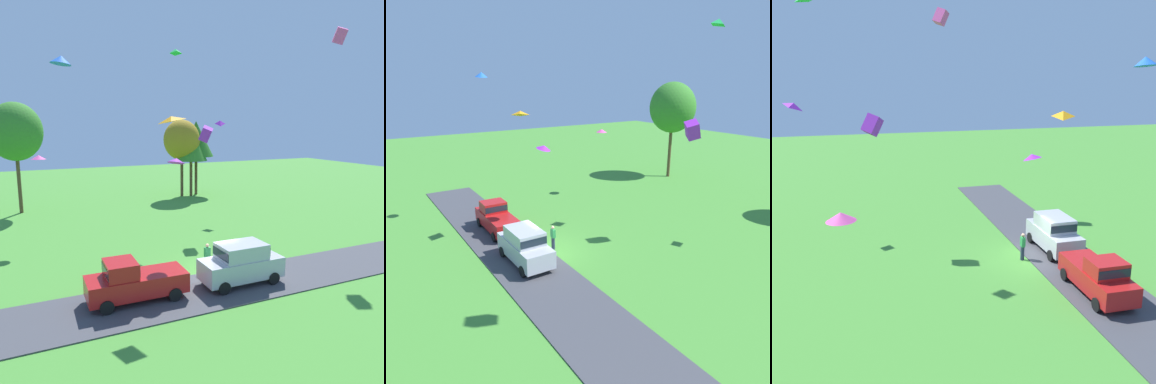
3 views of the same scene
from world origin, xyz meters
The scene contains 12 objects.
ground_plane centered at (0.00, 0.00, 0.00)m, with size 120.00×120.00×0.00m, color #478E33.
pavement_strip centered at (0.00, -2.01, 0.03)m, with size 36.00×4.40×0.06m, color #424247.
car_pickup_near_entrance centered at (-5.06, -1.52, 1.11)m, with size 5.02×2.09×2.14m.
car_suv_by_flagpole centered at (0.97, -1.93, 1.30)m, with size 4.61×2.06×2.28m.
person_beside_suv centered at (0.11, 0.54, 0.88)m, with size 0.36×0.24×1.71m.
tree_center_back centered at (-10.17, 21.90, 8.07)m, with size 5.18×5.18×10.94m.
kite_diamond_near_flag centered at (2.81, 12.11, 14.89)m, with size 0.80×0.84×0.39m, color green.
kite_delta_high_right centered at (-8.59, 10.79, 6.41)m, with size 1.03×1.03×0.31m, color #EA4C9E.
kite_diamond_low_drifter centered at (-2.49, -0.33, 9.06)m, with size 0.87×1.10×0.27m, color orange.
kite_box_over_trees centered at (4.10, 8.89, 8.01)m, with size 0.79×0.79×1.10m, color purple.
kite_delta_mid_center centered at (-1.70, 0.94, 6.76)m, with size 1.01×1.01×0.27m, color purple.
kite_delta_topmost centered at (-7.82, -1.00, 11.52)m, with size 0.91×0.91×0.36m, color blue.
Camera 2 is at (20.82, -10.61, 11.21)m, focal length 35.00 mm.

